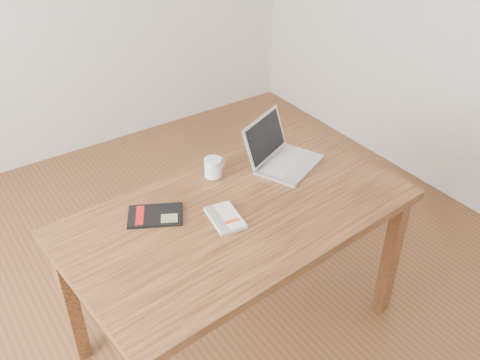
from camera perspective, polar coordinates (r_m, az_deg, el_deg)
room at (r=1.92m, az=-9.06°, el=10.52°), size 4.04×4.04×2.70m
desk at (r=2.30m, az=-0.18°, el=-5.01°), size 1.51×0.95×0.75m
white_guidebook at (r=2.19m, az=-1.60°, el=-4.05°), size 0.15×0.21×0.02m
black_guidebook at (r=2.23m, az=-9.03°, el=-3.75°), size 0.27×0.24×0.01m
laptop at (r=2.53m, az=4.37°, el=2.73°), size 0.39×0.38×0.21m
coffee_mug at (r=2.43m, az=-2.84°, el=1.41°), size 0.12×0.08×0.09m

